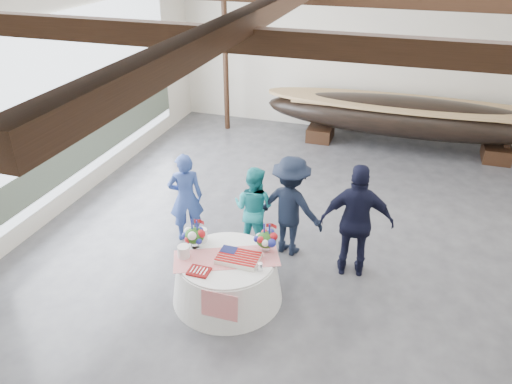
% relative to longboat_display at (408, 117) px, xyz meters
% --- Properties ---
extents(floor, '(10.00, 12.00, 0.01)m').
position_rel_longboat_display_xyz_m(floor, '(-1.19, -5.08, -0.84)').
color(floor, '#3D3D42').
rests_on(floor, ground).
extents(wall_back, '(10.00, 0.02, 4.50)m').
position_rel_longboat_display_xyz_m(wall_back, '(-1.19, 0.92, 1.41)').
color(wall_back, silver).
rests_on(wall_back, ground).
extents(wall_left, '(0.02, 12.00, 4.50)m').
position_rel_longboat_display_xyz_m(wall_left, '(-6.19, -5.08, 1.41)').
color(wall_left, silver).
rests_on(wall_left, ground).
extents(open_bay, '(0.03, 7.00, 3.20)m').
position_rel_longboat_display_xyz_m(open_bay, '(-6.14, -4.08, 0.98)').
color(open_bay, silver).
rests_on(open_bay, ground).
extents(longboat_display, '(7.04, 1.41, 1.32)m').
position_rel_longboat_display_xyz_m(longboat_display, '(0.00, 0.00, 0.00)').
color(longboat_display, black).
rests_on(longboat_display, ground).
extents(banquet_table, '(1.64, 1.64, 0.71)m').
position_rel_longboat_display_xyz_m(banquet_table, '(-2.21, -6.57, -0.49)').
color(banquet_table, white).
rests_on(banquet_table, ground).
extents(tabletop_items, '(1.61, 1.13, 0.40)m').
position_rel_longboat_display_xyz_m(tabletop_items, '(-2.26, -6.41, 0.01)').
color(tabletop_items, red).
rests_on(tabletop_items, banquet_table).
extents(guest_woman_blue, '(0.71, 0.63, 1.64)m').
position_rel_longboat_display_xyz_m(guest_woman_blue, '(-3.45, -5.27, -0.03)').
color(guest_woman_blue, navy).
rests_on(guest_woman_blue, ground).
extents(guest_woman_teal, '(0.80, 0.67, 1.50)m').
position_rel_longboat_display_xyz_m(guest_woman_teal, '(-2.26, -5.14, -0.09)').
color(guest_woman_teal, teal).
rests_on(guest_woman_teal, ground).
extents(guest_man_left, '(1.25, 0.89, 1.75)m').
position_rel_longboat_display_xyz_m(guest_man_left, '(-1.63, -5.11, 0.03)').
color(guest_man_left, black).
rests_on(guest_man_left, ground).
extents(guest_man_right, '(1.17, 0.63, 1.90)m').
position_rel_longboat_display_xyz_m(guest_man_right, '(-0.52, -5.38, 0.11)').
color(guest_man_right, black).
rests_on(guest_man_right, ground).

